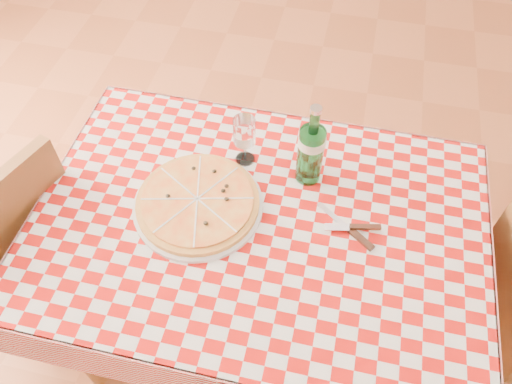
{
  "coord_description": "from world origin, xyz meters",
  "views": [
    {
      "loc": [
        0.17,
        -0.77,
        1.95
      ],
      "look_at": [
        -0.02,
        0.06,
        0.82
      ],
      "focal_mm": 35.0,
      "sensor_mm": 36.0,
      "label": 1
    }
  ],
  "objects_px": {
    "dining_table": "(258,240)",
    "water_bottle": "(311,145)",
    "wine_glass": "(245,141)",
    "pizza_plate": "(198,202)",
    "chair_far": "(17,243)"
  },
  "relations": [
    {
      "from": "dining_table",
      "to": "pizza_plate",
      "type": "bearing_deg",
      "value": 175.41
    },
    {
      "from": "water_bottle",
      "to": "wine_glass",
      "type": "distance_m",
      "value": 0.21
    },
    {
      "from": "water_bottle",
      "to": "wine_glass",
      "type": "bearing_deg",
      "value": 173.08
    },
    {
      "from": "dining_table",
      "to": "pizza_plate",
      "type": "relative_size",
      "value": 3.16
    },
    {
      "from": "dining_table",
      "to": "pizza_plate",
      "type": "distance_m",
      "value": 0.22
    },
    {
      "from": "dining_table",
      "to": "chair_far",
      "type": "distance_m",
      "value": 0.82
    },
    {
      "from": "pizza_plate",
      "to": "wine_glass",
      "type": "distance_m",
      "value": 0.24
    },
    {
      "from": "dining_table",
      "to": "water_bottle",
      "type": "distance_m",
      "value": 0.33
    },
    {
      "from": "pizza_plate",
      "to": "water_bottle",
      "type": "xyz_separation_m",
      "value": [
        0.29,
        0.18,
        0.12
      ]
    },
    {
      "from": "wine_glass",
      "to": "water_bottle",
      "type": "bearing_deg",
      "value": -6.92
    },
    {
      "from": "chair_far",
      "to": "water_bottle",
      "type": "distance_m",
      "value": 1.03
    },
    {
      "from": "dining_table",
      "to": "water_bottle",
      "type": "bearing_deg",
      "value": 60.93
    },
    {
      "from": "dining_table",
      "to": "wine_glass",
      "type": "bearing_deg",
      "value": 112.45
    },
    {
      "from": "chair_far",
      "to": "wine_glass",
      "type": "relative_size",
      "value": 5.31
    },
    {
      "from": "pizza_plate",
      "to": "water_bottle",
      "type": "relative_size",
      "value": 1.33
    }
  ]
}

